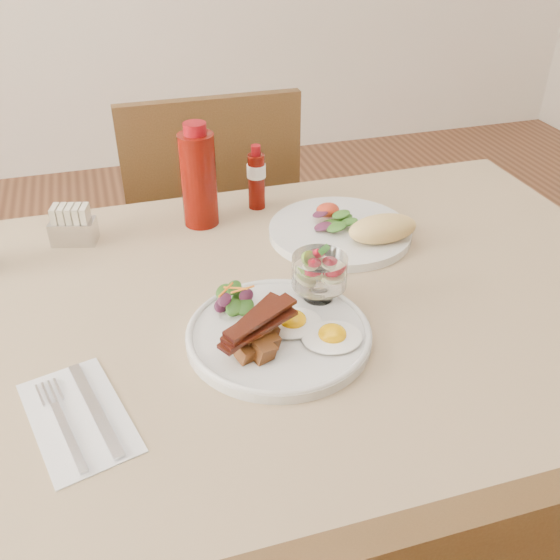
{
  "coord_description": "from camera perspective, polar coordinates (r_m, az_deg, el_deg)",
  "views": [
    {
      "loc": [
        -0.24,
        -0.8,
        1.35
      ],
      "look_at": [
        -0.01,
        -0.03,
        0.82
      ],
      "focal_mm": 40.0,
      "sensor_mm": 36.0,
      "label": 1
    }
  ],
  "objects": [
    {
      "name": "chair_far",
      "position": [
        1.7,
        -6.44,
        4.13
      ],
      "size": [
        0.42,
        0.42,
        0.93
      ],
      "color": "brown",
      "rests_on": "ground"
    },
    {
      "name": "ketchup_bottle",
      "position": [
        1.23,
        -7.46,
        9.22
      ],
      "size": [
        0.09,
        0.09,
        0.21
      ],
      "rotation": [
        0.0,
        0.0,
        0.34
      ],
      "color": "#5A0B05",
      "rests_on": "table"
    },
    {
      "name": "sugar_caddy",
      "position": [
        1.24,
        -18.41,
        4.64
      ],
      "size": [
        0.09,
        0.07,
        0.08
      ],
      "rotation": [
        0.0,
        0.0,
        -0.26
      ],
      "color": "silver",
      "rests_on": "table"
    },
    {
      "name": "second_plate",
      "position": [
        1.21,
        6.39,
        4.6
      ],
      "size": [
        0.28,
        0.28,
        0.07
      ],
      "rotation": [
        0.0,
        0.0,
        -0.42
      ],
      "color": "silver",
      "rests_on": "table"
    },
    {
      "name": "hot_sauce_bottle",
      "position": [
        1.3,
        -2.17,
        9.3
      ],
      "size": [
        0.04,
        0.04,
        0.14
      ],
      "rotation": [
        0.0,
        0.0,
        0.13
      ],
      "color": "#5A0B05",
      "rests_on": "table"
    },
    {
      "name": "fried_eggs",
      "position": [
        0.93,
        2.96,
        -4.45
      ],
      "size": [
        0.15,
        0.15,
        0.03
      ],
      "rotation": [
        0.0,
        0.0,
        -0.2
      ],
      "color": "white",
      "rests_on": "main_plate"
    },
    {
      "name": "napkin_cutlery",
      "position": [
        0.87,
        -17.85,
        -11.76
      ],
      "size": [
        0.16,
        0.23,
        0.01
      ],
      "rotation": [
        0.0,
        0.0,
        0.26
      ],
      "color": "white",
      "rests_on": "table"
    },
    {
      "name": "fruit_cup",
      "position": [
        0.99,
        3.61,
        0.77
      ],
      "size": [
        0.09,
        0.09,
        0.09
      ],
      "rotation": [
        0.0,
        0.0,
        0.22
      ],
      "color": "white",
      "rests_on": "main_plate"
    },
    {
      "name": "table",
      "position": [
        1.08,
        0.04,
        -5.91
      ],
      "size": [
        1.33,
        0.88,
        0.75
      ],
      "color": "brown",
      "rests_on": "ground"
    },
    {
      "name": "side_salad",
      "position": [
        0.98,
        -4.17,
        -1.88
      ],
      "size": [
        0.08,
        0.07,
        0.04
      ],
      "rotation": [
        0.0,
        0.0,
        0.42
      ],
      "color": "#224813",
      "rests_on": "main_plate"
    },
    {
      "name": "main_plate",
      "position": [
        0.94,
        -0.12,
        -5.05
      ],
      "size": [
        0.28,
        0.28,
        0.02
      ],
      "primitive_type": "cylinder",
      "color": "silver",
      "rests_on": "table"
    },
    {
      "name": "bacon_potato_pile",
      "position": [
        0.89,
        -2.13,
        -4.96
      ],
      "size": [
        0.13,
        0.1,
        0.06
      ],
      "rotation": [
        0.0,
        0.0,
        0.08
      ],
      "color": "brown",
      "rests_on": "main_plate"
    }
  ]
}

